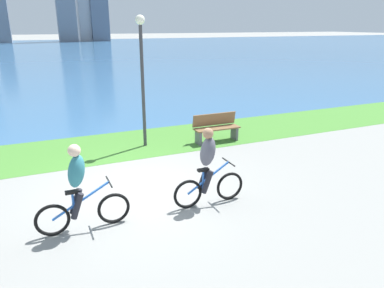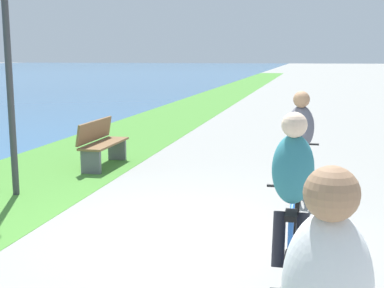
# 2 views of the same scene
# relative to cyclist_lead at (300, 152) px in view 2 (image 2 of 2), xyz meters

# --- Properties ---
(ground_plane) EXTENTS (300.00, 300.00, 0.00)m
(ground_plane) POSITION_rel_cyclist_lead_xyz_m (-1.22, 1.23, -0.83)
(ground_plane) COLOR gray
(cyclist_lead) EXTENTS (1.59, 0.52, 1.66)m
(cyclist_lead) POSITION_rel_cyclist_lead_xyz_m (0.00, 0.00, 0.00)
(cyclist_lead) COLOR black
(cyclist_lead) RESTS_ON ground
(cyclist_trailing) EXTENTS (1.70, 0.52, 1.65)m
(cyclist_trailing) POSITION_rel_cyclist_lead_xyz_m (-2.54, 0.01, -0.00)
(cyclist_trailing) COLOR black
(cyclist_trailing) RESTS_ON ground
(bench_near_path) EXTENTS (1.50, 0.47, 0.90)m
(bench_near_path) POSITION_rel_cyclist_lead_xyz_m (2.14, 3.79, -0.38)
(bench_near_path) COLOR brown
(bench_near_path) RESTS_ON ground
(lamppost_tall) EXTENTS (0.28, 0.28, 3.86)m
(lamppost_tall) POSITION_rel_cyclist_lead_xyz_m (-0.08, 4.27, 1.70)
(lamppost_tall) COLOR #38383D
(lamppost_tall) RESTS_ON ground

